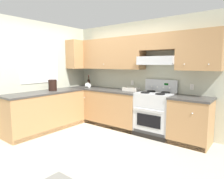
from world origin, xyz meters
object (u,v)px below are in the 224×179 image
Objects in this scene: bowl at (131,90)px; wine_bottle at (89,82)px; stove at (155,113)px; bucket at (53,85)px; paper_towel_roll at (88,85)px.

wine_bottle is at bearing -179.74° from bowl.
bucket is (-2.18, -1.03, 0.57)m from stove.
wine_bottle reaches higher than bowl.
stove reaches higher than bucket.
stove is 2.00m from paper_towel_roll.
bowl is 3.19× the size of paper_towel_roll.
stove reaches higher than bowl.
bucket is at bearing -104.32° from paper_towel_roll.
paper_towel_roll is at bearing -177.51° from stove.
bowl is at bearing 36.41° from bucket.
bowl is at bearing 7.35° from paper_towel_roll.
wine_bottle reaches higher than bucket.
bowl is 1.88m from bucket.
stove is 0.82m from bowl.
wine_bottle is (-2.06, 0.07, 0.56)m from stove.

